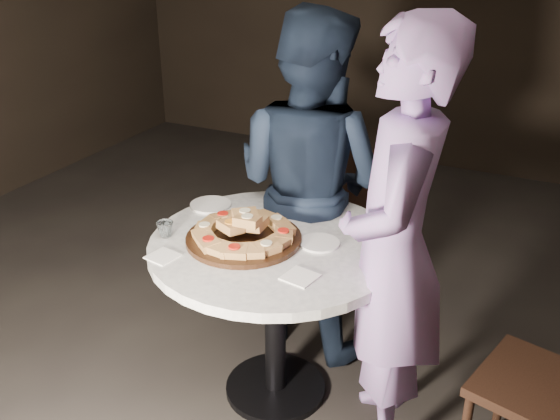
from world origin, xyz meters
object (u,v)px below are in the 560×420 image
at_px(focaccia_pile, 244,229).
at_px(diner_navy, 309,185).
at_px(chair_far, 343,206).
at_px(table, 275,272).
at_px(serving_board, 244,238).
at_px(diner_teal, 394,252).
at_px(water_glass, 165,229).

relative_size(focaccia_pile, diner_navy, 0.26).
bearing_deg(chair_far, table, 87.64).
bearing_deg(chair_far, focaccia_pile, 80.85).
height_order(serving_board, chair_far, chair_far).
xyz_separation_m(table, diner_teal, (0.54, -0.02, 0.24)).
bearing_deg(water_glass, serving_board, 19.31).
height_order(table, diner_navy, diner_navy).
bearing_deg(chair_far, diner_navy, 82.93).
bearing_deg(diner_teal, water_glass, -94.10).
xyz_separation_m(water_glass, diner_teal, (1.00, 0.15, 0.05)).
xyz_separation_m(table, diner_navy, (-0.07, 0.54, 0.21)).
bearing_deg(diner_navy, serving_board, 95.18).
bearing_deg(water_glass, chair_far, 71.77).
distance_m(table, water_glass, 0.53).
relative_size(serving_board, diner_teal, 0.28).
relative_size(focaccia_pile, water_glass, 5.97).
height_order(table, serving_board, serving_board).
distance_m(water_glass, diner_teal, 1.01).
bearing_deg(diner_navy, chair_far, -81.08).
distance_m(serving_board, diner_teal, 0.67).
bearing_deg(table, water_glass, -159.18).
bearing_deg(table, serving_board, -155.29).
bearing_deg(serving_board, chair_far, 86.74).
bearing_deg(water_glass, focaccia_pile, 19.69).
xyz_separation_m(focaccia_pile, diner_teal, (0.66, 0.03, 0.03)).
height_order(table, diner_teal, diner_teal).
height_order(serving_board, diner_teal, diner_teal).
xyz_separation_m(serving_board, diner_teal, (0.66, 0.03, 0.08)).
relative_size(serving_board, focaccia_pile, 1.12).
height_order(chair_far, diner_navy, diner_navy).
xyz_separation_m(serving_board, focaccia_pile, (-0.00, 0.00, 0.04)).
distance_m(focaccia_pile, water_glass, 0.35).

